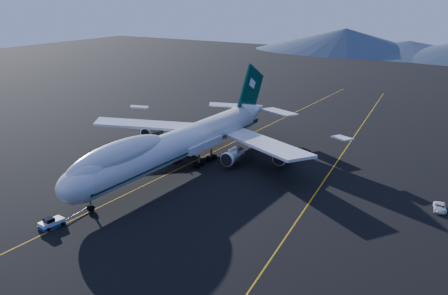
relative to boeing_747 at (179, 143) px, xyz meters
The scene contains 6 objects.
ground 5.81m from the boeing_747, 90.00° to the right, with size 500.00×500.00×0.00m, color black.
taxiway_line_main 5.80m from the boeing_747, 90.00° to the right, with size 0.25×220.00×0.01m, color #C4890B.
taxiway_line_side 32.14m from the boeing_747, 18.38° to the left, with size 0.25×200.00×0.01m, color #C4890B.
boeing_747 is the anchor object (origin of this frame).
pushback_tug 34.82m from the boeing_747, 91.54° to the right, with size 2.77×4.36×1.81m.
service_van 53.61m from the boeing_747, ahead, with size 2.10×4.56×1.27m, color silver.
Camera 1 is at (63.09, -83.36, 37.58)m, focal length 40.00 mm.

